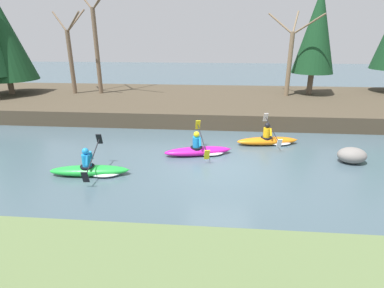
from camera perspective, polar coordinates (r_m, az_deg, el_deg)
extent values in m
plane|color=#425660|center=(11.04, 5.40, -4.61)|extent=(90.00, 90.00, 0.00)
cube|color=#473D2D|center=(19.94, 5.37, 7.81)|extent=(44.00, 9.74, 0.81)
cylinder|color=brown|center=(24.10, -31.22, 9.30)|extent=(0.36, 0.36, 0.96)
cone|color=#143D1E|center=(23.88, -32.63, 16.74)|extent=(3.80, 3.80, 5.39)
cylinder|color=brown|center=(22.07, 21.56, 10.64)|extent=(0.36, 0.36, 1.41)
cone|color=#143D1E|center=(21.86, 22.72, 19.30)|extent=(2.66, 2.66, 5.29)
cylinder|color=brown|center=(22.29, -22.01, 14.19)|extent=(0.28, 0.28, 4.12)
cylinder|color=brown|center=(23.09, -23.88, 20.51)|extent=(1.54, 1.32, 1.39)
cylinder|color=brown|center=(21.34, -21.77, 20.72)|extent=(1.61, 1.38, 1.23)
cylinder|color=brown|center=(22.85, -21.26, 21.05)|extent=(0.72, 1.73, 1.54)
cylinder|color=brown|center=(21.70, -17.64, 16.34)|extent=(0.28, 0.28, 5.45)
cylinder|color=#7A664C|center=(20.90, 18.05, 14.18)|extent=(0.28, 0.28, 4.00)
cylinder|color=#7A664C|center=(21.26, 16.52, 21.13)|extent=(1.50, 1.28, 1.35)
cylinder|color=#7A664C|center=(20.41, 21.32, 20.48)|extent=(1.57, 1.34, 1.19)
cylinder|color=#7A664C|center=(21.67, 19.14, 21.04)|extent=(0.70, 1.69, 1.50)
ellipsoid|color=orange|center=(13.69, 14.10, 0.58)|extent=(2.76, 1.06, 0.34)
cone|color=orange|center=(14.14, 18.87, 0.78)|extent=(0.38, 0.26, 0.20)
cylinder|color=black|center=(13.63, 13.96, 1.14)|extent=(0.56, 0.56, 0.08)
cylinder|color=yellow|center=(13.55, 14.04, 2.14)|extent=(0.35, 0.35, 0.42)
sphere|color=black|center=(13.46, 14.16, 3.46)|extent=(0.27, 0.27, 0.23)
cylinder|color=yellow|center=(13.78, 14.15, 2.80)|extent=(0.13, 0.24, 0.35)
cylinder|color=yellow|center=(13.35, 14.81, 2.19)|extent=(0.13, 0.24, 0.35)
cylinder|color=black|center=(13.59, 15.01, 2.67)|extent=(0.37, 1.89, 0.65)
cube|color=white|center=(14.37, 13.86, 4.98)|extent=(0.22, 0.19, 0.41)
cube|color=white|center=(12.85, 16.28, 0.09)|extent=(0.22, 0.19, 0.41)
ellipsoid|color=white|center=(13.91, 16.22, 0.33)|extent=(1.21, 0.88, 0.18)
ellipsoid|color=#C61999|center=(12.11, 1.07, -1.36)|extent=(2.76, 1.25, 0.34)
cone|color=#C61999|center=(12.38, 6.74, -0.94)|extent=(0.39, 0.28, 0.20)
cylinder|color=black|center=(12.05, 0.84, -0.74)|extent=(0.58, 0.58, 0.08)
cylinder|color=#1984CC|center=(11.96, 0.85, 0.38)|extent=(0.36, 0.36, 0.42)
sphere|color=yellow|center=(11.86, 0.86, 1.86)|extent=(0.28, 0.28, 0.23)
cylinder|color=#1984CC|center=(12.18, 1.12, 1.17)|extent=(0.14, 0.24, 0.35)
cylinder|color=#1984CC|center=(11.73, 1.54, 0.42)|extent=(0.14, 0.24, 0.35)
cylinder|color=black|center=(11.96, 1.94, 1.02)|extent=(0.51, 1.86, 0.65)
cube|color=yellow|center=(12.76, 1.13, 3.70)|extent=(0.23, 0.20, 0.41)
cube|color=yellow|center=(11.20, 2.86, -2.04)|extent=(0.23, 0.20, 0.41)
ellipsoid|color=white|center=(12.25, 3.60, -1.56)|extent=(1.24, 0.95, 0.18)
ellipsoid|color=green|center=(11.00, -18.98, -4.81)|extent=(2.75, 0.90, 0.34)
cone|color=green|center=(10.68, -12.60, -4.80)|extent=(0.37, 0.24, 0.20)
cylinder|color=black|center=(10.95, -19.31, -4.11)|extent=(0.53, 0.53, 0.08)
cylinder|color=#1984CC|center=(10.86, -19.46, -2.91)|extent=(0.33, 0.33, 0.42)
sphere|color=#1E89D1|center=(10.74, -19.66, -1.31)|extent=(0.25, 0.25, 0.23)
cylinder|color=#1984CC|center=(11.01, -18.66, -2.01)|extent=(0.11, 0.23, 0.35)
cylinder|color=#1984CC|center=(10.59, -19.37, -2.98)|extent=(0.11, 0.23, 0.35)
cylinder|color=black|center=(10.74, -18.37, -2.29)|extent=(0.25, 1.91, 0.65)
cube|color=black|center=(11.49, -17.25, 0.92)|extent=(0.22, 0.18, 0.41)
cube|color=black|center=(10.04, -19.66, -5.97)|extent=(0.22, 0.18, 0.41)
ellipsoid|color=white|center=(10.87, -16.16, -5.23)|extent=(1.17, 0.82, 0.18)
ellipsoid|color=gray|center=(12.87, 28.16, -1.90)|extent=(1.06, 0.83, 0.60)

